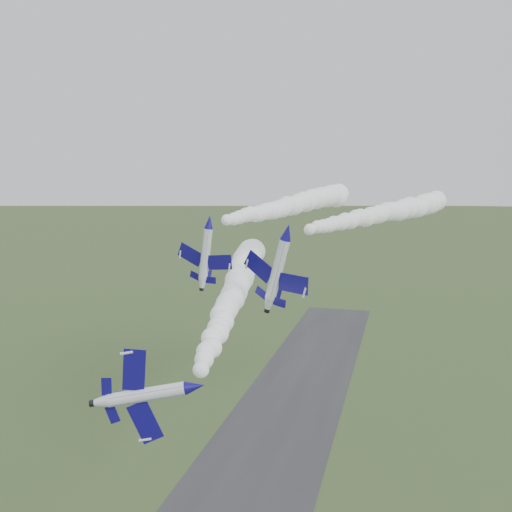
# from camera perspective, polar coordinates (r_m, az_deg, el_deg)

# --- Properties ---
(runway) EXTENTS (24.00, 260.00, 0.04)m
(runway) POSITION_cam_1_polar(r_m,az_deg,el_deg) (109.07, -0.07, -20.78)
(runway) COLOR #2F2F32
(runway) RESTS_ON ground
(jet_lead) EXTENTS (4.26, 11.63, 9.55)m
(jet_lead) POSITION_cam_1_polar(r_m,az_deg,el_deg) (58.02, -6.10, -12.89)
(jet_lead) COLOR white
(smoke_trail_jet_lead) EXTENTS (23.25, 72.90, 5.68)m
(smoke_trail_jet_lead) POSITION_cam_1_polar(r_m,az_deg,el_deg) (94.99, -2.13, -3.32)
(smoke_trail_jet_lead) COLOR white
(jet_pair_left) EXTENTS (10.00, 11.79, 3.14)m
(jet_pair_left) POSITION_cam_1_polar(r_m,az_deg,el_deg) (86.77, -4.74, 3.42)
(jet_pair_left) COLOR white
(smoke_trail_jet_pair_left) EXTENTS (18.65, 52.88, 4.97)m
(smoke_trail_jet_pair_left) POSITION_cam_1_polar(r_m,az_deg,el_deg) (112.34, 3.73, 5.12)
(smoke_trail_jet_pair_left) COLOR white
(jet_pair_right) EXTENTS (11.48, 13.69, 4.50)m
(jet_pair_right) POSITION_cam_1_polar(r_m,az_deg,el_deg) (82.91, 3.09, 2.43)
(jet_pair_right) COLOR white
(smoke_trail_jet_pair_right) EXTENTS (24.27, 48.45, 4.44)m
(smoke_trail_jet_pair_right) POSITION_cam_1_polar(r_m,az_deg,el_deg) (107.86, 12.61, 4.18)
(smoke_trail_jet_pair_right) COLOR white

